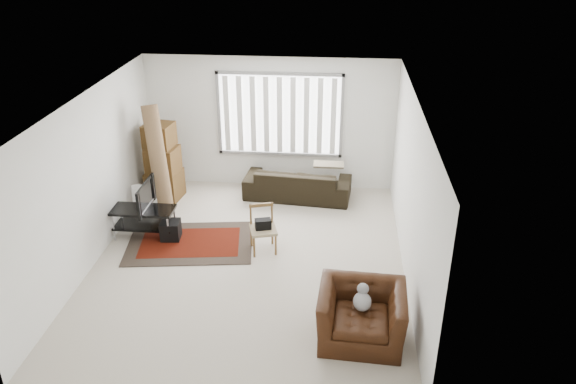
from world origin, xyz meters
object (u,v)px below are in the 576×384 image
at_px(armchair, 362,312).
at_px(side_chair, 263,227).
at_px(sofa, 298,179).
at_px(tv_stand, 144,216).
at_px(moving_boxes, 163,164).

bearing_deg(armchair, side_chair, 130.39).
bearing_deg(sofa, armchair, 110.85).
relative_size(tv_stand, side_chair, 1.35).
height_order(moving_boxes, side_chair, moving_boxes).
height_order(sofa, side_chair, sofa).
bearing_deg(moving_boxes, tv_stand, -86.89).
xyz_separation_m(side_chair, armchair, (1.58, -2.08, -0.02)).
relative_size(side_chair, armchair, 0.67).
distance_m(side_chair, armchair, 2.61).
relative_size(tv_stand, moving_boxes, 0.69).
distance_m(tv_stand, moving_boxes, 1.56).
bearing_deg(moving_boxes, armchair, -45.50).
bearing_deg(moving_boxes, sofa, 5.92).
relative_size(tv_stand, armchair, 0.91).
height_order(side_chair, armchair, armchair).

